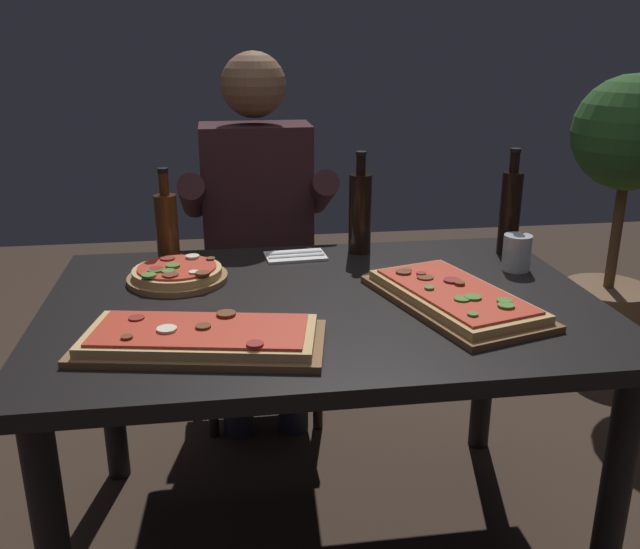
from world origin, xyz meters
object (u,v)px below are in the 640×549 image
at_px(potted_plant_corner, 621,199).
at_px(diner_chair, 258,283).
at_px(tumbler_near_camera, 517,255).
at_px(wine_bottle_dark, 510,210).
at_px(pizza_round_far, 177,274).
at_px(pizza_rectangular_left, 454,297).
at_px(vinegar_bottle_green, 167,224).
at_px(dining_table, 323,334).
at_px(oil_bottle_amber, 360,211).
at_px(pizza_rectangular_front, 201,338).
at_px(seated_diner, 258,226).

bearing_deg(potted_plant_corner, diner_chair, -175.48).
bearing_deg(tumbler_near_camera, wine_bottle_dark, 76.37).
height_order(pizza_round_far, diner_chair, diner_chair).
height_order(pizza_rectangular_left, diner_chair, diner_chair).
distance_m(wine_bottle_dark, tumbler_near_camera, 0.18).
bearing_deg(vinegar_bottle_green, dining_table, -45.08).
height_order(oil_bottle_amber, potted_plant_corner, potted_plant_corner).
relative_size(pizza_rectangular_front, pizza_round_far, 2.08).
xyz_separation_m(oil_bottle_amber, seated_diner, (-0.29, 0.35, -0.13)).
relative_size(oil_bottle_amber, diner_chair, 0.36).
bearing_deg(pizza_round_far, dining_table, -27.75).
bearing_deg(pizza_rectangular_front, wine_bottle_dark, 30.76).
relative_size(pizza_rectangular_left, tumbler_near_camera, 5.38).
relative_size(pizza_rectangular_front, tumbler_near_camera, 5.52).
distance_m(wine_bottle_dark, seated_diner, 0.86).
distance_m(pizza_rectangular_front, pizza_rectangular_left, 0.64).
height_order(pizza_round_far, wine_bottle_dark, wine_bottle_dark).
xyz_separation_m(oil_bottle_amber, tumbler_near_camera, (0.41, -0.24, -0.08)).
distance_m(dining_table, pizza_round_far, 0.44).
bearing_deg(dining_table, pizza_round_far, 152.25).
bearing_deg(wine_bottle_dark, dining_table, -153.51).
bearing_deg(tumbler_near_camera, diner_chair, 135.00).
bearing_deg(potted_plant_corner, vinegar_bottle_green, -162.61).
relative_size(pizza_rectangular_front, wine_bottle_dark, 1.75).
relative_size(dining_table, pizza_round_far, 5.14).
bearing_deg(pizza_rectangular_left, oil_bottle_amber, 106.92).
xyz_separation_m(vinegar_bottle_green, tumbler_near_camera, (0.99, -0.26, -0.06)).
distance_m(dining_table, seated_diner, 0.75).
height_order(dining_table, potted_plant_corner, potted_plant_corner).
height_order(pizza_rectangular_front, potted_plant_corner, potted_plant_corner).
xyz_separation_m(pizza_rectangular_front, vinegar_bottle_green, (-0.11, 0.65, 0.09)).
distance_m(pizza_round_far, oil_bottle_amber, 0.59).
distance_m(seated_diner, potted_plant_corner, 1.54).
bearing_deg(vinegar_bottle_green, oil_bottle_amber, -1.93).
distance_m(diner_chair, potted_plant_corner, 1.54).
distance_m(vinegar_bottle_green, potted_plant_corner, 1.90).
height_order(pizza_rectangular_left, vinegar_bottle_green, vinegar_bottle_green).
bearing_deg(diner_chair, pizza_rectangular_left, -65.08).
xyz_separation_m(dining_table, pizza_round_far, (-0.37, 0.20, 0.12)).
bearing_deg(pizza_round_far, seated_diner, 64.83).
distance_m(tumbler_near_camera, seated_diner, 0.91).
bearing_deg(pizza_rectangular_front, pizza_round_far, 99.21).
distance_m(vinegar_bottle_green, diner_chair, 0.64).
bearing_deg(seated_diner, pizza_rectangular_left, -61.96).
relative_size(pizza_round_far, seated_diner, 0.20).
height_order(pizza_rectangular_left, seated_diner, seated_diner).
height_order(tumbler_near_camera, diner_chair, diner_chair).
relative_size(vinegar_bottle_green, seated_diner, 0.21).
height_order(oil_bottle_amber, diner_chair, oil_bottle_amber).
distance_m(dining_table, pizza_rectangular_left, 0.35).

